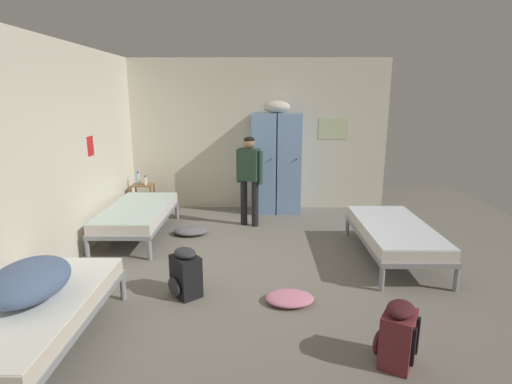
# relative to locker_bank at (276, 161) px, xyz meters

# --- Properties ---
(ground_plane) EXTENTS (9.35, 9.35, 0.00)m
(ground_plane) POSITION_rel_locker_bank_xyz_m (-0.35, -2.64, -0.97)
(ground_plane) COLOR slate
(room_backdrop) EXTENTS (4.92, 5.90, 2.83)m
(room_backdrop) POSITION_rel_locker_bank_xyz_m (-1.67, -1.29, 0.45)
(room_backdrop) COLOR beige
(room_backdrop) RESTS_ON ground_plane
(locker_bank) EXTENTS (0.90, 0.55, 2.07)m
(locker_bank) POSITION_rel_locker_bank_xyz_m (0.00, 0.00, 0.00)
(locker_bank) COLOR #7A9ECC
(locker_bank) RESTS_ON ground_plane
(shelf_unit) EXTENTS (0.38, 0.30, 0.57)m
(shelf_unit) POSITION_rel_locker_bank_xyz_m (-2.46, -0.21, -0.62)
(shelf_unit) COLOR brown
(shelf_unit) RESTS_ON ground_plane
(bed_left_front) EXTENTS (0.90, 1.90, 0.49)m
(bed_left_front) POSITION_rel_locker_bank_xyz_m (-2.21, -4.34, -0.59)
(bed_left_front) COLOR gray
(bed_left_front) RESTS_ON ground_plane
(bed_right) EXTENTS (0.90, 1.90, 0.49)m
(bed_right) POSITION_rel_locker_bank_xyz_m (1.50, -2.27, -0.59)
(bed_right) COLOR gray
(bed_right) RESTS_ON ground_plane
(bed_left_rear) EXTENTS (0.90, 1.90, 0.49)m
(bed_left_rear) POSITION_rel_locker_bank_xyz_m (-2.21, -1.41, -0.59)
(bed_left_rear) COLOR gray
(bed_left_rear) RESTS_ON ground_plane
(bedding_heap) EXTENTS (0.61, 0.83, 0.31)m
(bedding_heap) POSITION_rel_locker_bank_xyz_m (-2.25, -4.28, -0.32)
(bedding_heap) COLOR slate
(bedding_heap) RESTS_ON bed_left_front
(person_traveler) EXTENTS (0.44, 0.31, 1.51)m
(person_traveler) POSITION_rel_locker_bank_xyz_m (-0.48, -0.84, -0.06)
(person_traveler) COLOR black
(person_traveler) RESTS_ON ground_plane
(water_bottle) EXTENTS (0.07, 0.07, 0.24)m
(water_bottle) POSITION_rel_locker_bank_xyz_m (-2.54, -0.19, -0.29)
(water_bottle) COLOR #B2DBEA
(water_bottle) RESTS_ON shelf_unit
(lotion_bottle) EXTENTS (0.05, 0.05, 0.17)m
(lotion_bottle) POSITION_rel_locker_bank_xyz_m (-2.39, -0.25, -0.32)
(lotion_bottle) COLOR white
(lotion_bottle) RESTS_ON shelf_unit
(backpack_black) EXTENTS (0.42, 0.41, 0.55)m
(backpack_black) POSITION_rel_locker_bank_xyz_m (-1.13, -3.32, -0.71)
(backpack_black) COLOR black
(backpack_black) RESTS_ON ground_plane
(backpack_maroon) EXTENTS (0.41, 0.40, 0.55)m
(backpack_maroon) POSITION_rel_locker_bank_xyz_m (0.82, -4.46, -0.71)
(backpack_maroon) COLOR maroon
(backpack_maroon) RESTS_ON ground_plane
(clothes_pile_pink) EXTENTS (0.52, 0.40, 0.10)m
(clothes_pile_pink) POSITION_rel_locker_bank_xyz_m (0.02, -3.47, -0.92)
(clothes_pile_pink) COLOR pink
(clothes_pile_pink) RESTS_ON ground_plane
(clothes_pile_grey) EXTENTS (0.54, 0.38, 0.12)m
(clothes_pile_grey) POSITION_rel_locker_bank_xyz_m (-1.41, -1.32, -0.91)
(clothes_pile_grey) COLOR slate
(clothes_pile_grey) RESTS_ON ground_plane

